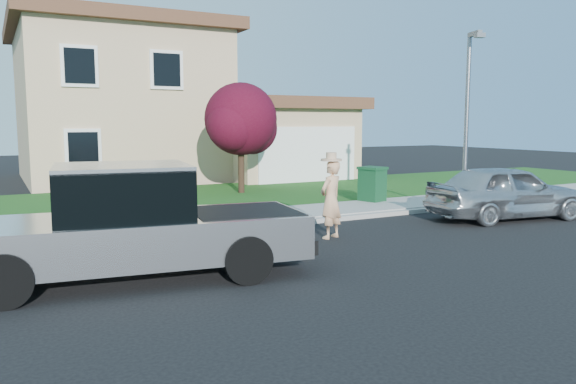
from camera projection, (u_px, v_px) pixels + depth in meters
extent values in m
plane|color=black|center=(300.00, 255.00, 10.93)|extent=(80.00, 80.00, 0.00)
cube|color=gray|center=(278.00, 224.00, 13.93)|extent=(40.00, 0.20, 0.12)
cube|color=gray|center=(260.00, 217.00, 14.89)|extent=(40.00, 2.00, 0.15)
cube|color=#113C13|center=(203.00, 198.00, 18.84)|extent=(40.00, 7.00, 0.10)
cube|color=tan|center=(118.00, 109.00, 25.43)|extent=(8.00, 9.00, 6.40)
cube|color=tan|center=(275.00, 144.00, 26.03)|extent=(5.50, 6.00, 3.20)
cube|color=white|center=(308.00, 154.00, 23.42)|extent=(4.60, 0.12, 2.30)
cube|color=#4C2D1E|center=(115.00, 32.00, 25.02)|extent=(8.80, 9.80, 0.50)
cube|color=#4C2D1E|center=(275.00, 104.00, 25.81)|extent=(6.20, 6.80, 0.50)
cube|color=white|center=(79.00, 66.00, 20.25)|extent=(1.30, 0.10, 1.50)
cube|color=white|center=(167.00, 70.00, 21.74)|extent=(1.30, 0.10, 1.50)
cube|color=black|center=(83.00, 149.00, 20.62)|extent=(1.30, 0.10, 1.50)
cylinder|color=black|center=(5.00, 281.00, 7.75)|extent=(0.82, 0.40, 0.79)
cylinder|color=black|center=(18.00, 252.00, 9.44)|extent=(0.82, 0.40, 0.79)
cylinder|color=black|center=(247.00, 260.00, 8.95)|extent=(0.82, 0.40, 0.79)
cylinder|color=black|center=(221.00, 238.00, 10.63)|extent=(0.82, 0.40, 0.79)
cube|color=silver|center=(134.00, 239.00, 9.18)|extent=(5.82, 2.71, 0.71)
cube|color=black|center=(123.00, 194.00, 9.04)|extent=(2.29, 2.09, 0.84)
cube|color=silver|center=(122.00, 167.00, 8.99)|extent=(2.29, 2.09, 0.08)
cube|color=black|center=(244.00, 212.00, 9.78)|extent=(1.98, 1.90, 0.06)
cube|color=black|center=(295.00, 238.00, 10.17)|extent=(0.37, 1.87, 0.25)
cube|color=black|center=(72.00, 194.00, 9.77)|extent=(0.15, 0.23, 0.18)
imported|color=#DFA77A|center=(331.00, 199.00, 12.43)|extent=(0.75, 0.63, 1.74)
cylinder|color=tan|center=(331.00, 159.00, 12.32)|extent=(0.46, 0.46, 0.05)
cylinder|color=tan|center=(331.00, 156.00, 12.32)|extent=(0.23, 0.23, 0.16)
imported|color=#ADB0B4|center=(507.00, 192.00, 14.93)|extent=(4.55, 2.40, 1.47)
cylinder|color=black|center=(241.00, 168.00, 19.80)|extent=(0.22, 0.22, 1.76)
sphere|color=#430E1D|center=(241.00, 119.00, 19.59)|extent=(2.54, 2.54, 2.54)
sphere|color=#430E1D|center=(251.00, 128.00, 20.17)|extent=(1.87, 1.87, 1.87)
sphere|color=#430E1D|center=(233.00, 125.00, 19.12)|extent=(1.76, 1.76, 1.76)
cube|color=#103E20|center=(372.00, 185.00, 17.39)|extent=(0.76, 0.83, 0.98)
cube|color=#103E20|center=(372.00, 168.00, 17.32)|extent=(0.83, 0.90, 0.08)
cylinder|color=slate|center=(466.00, 127.00, 15.32)|extent=(0.12, 0.12, 4.90)
cube|color=slate|center=(475.00, 34.00, 14.78)|extent=(0.26, 0.55, 0.12)
cube|color=slate|center=(480.00, 35.00, 14.55)|extent=(0.28, 0.24, 0.12)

